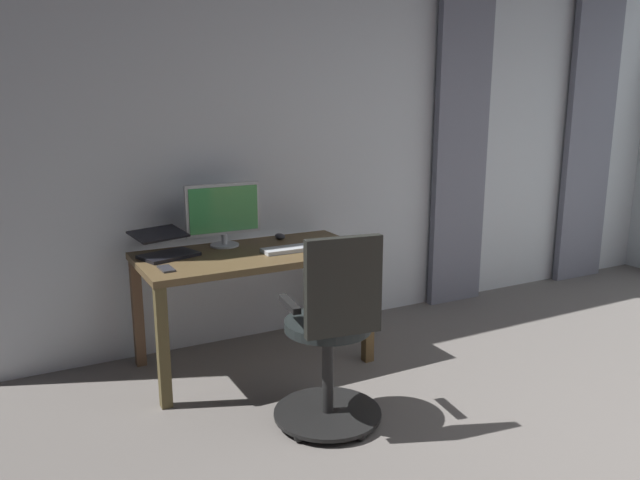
% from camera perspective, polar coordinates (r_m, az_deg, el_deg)
% --- Properties ---
extents(back_room_partition, '(5.79, 0.10, 2.72)m').
position_cam_1_polar(back_room_partition, '(4.77, 6.18, 9.52)').
color(back_room_partition, silver).
rests_on(back_room_partition, ground).
extents(curtain_left_panel, '(0.55, 0.06, 2.51)m').
position_cam_1_polar(curtain_left_panel, '(6.10, 23.23, 8.31)').
color(curtain_left_panel, slate).
rests_on(curtain_left_panel, ground).
extents(curtain_right_panel, '(0.49, 0.06, 2.51)m').
position_cam_1_polar(curtain_right_panel, '(5.06, 12.67, 8.26)').
color(curtain_right_panel, slate).
rests_on(curtain_right_panel, ground).
extents(desk, '(1.37, 0.69, 0.72)m').
position_cam_1_polar(desk, '(3.85, -6.13, -2.44)').
color(desk, brown).
rests_on(desk, ground).
extents(office_chair, '(0.56, 0.56, 1.02)m').
position_cam_1_polar(office_chair, '(3.14, 1.13, -8.98)').
color(office_chair, black).
rests_on(office_chair, ground).
extents(computer_monitor, '(0.48, 0.18, 0.40)m').
position_cam_1_polar(computer_monitor, '(3.95, -8.78, 2.54)').
color(computer_monitor, '#B7BCC1').
rests_on(computer_monitor, desk).
extents(computer_keyboard, '(0.36, 0.13, 0.02)m').
position_cam_1_polar(computer_keyboard, '(3.83, -2.59, -0.81)').
color(computer_keyboard, '#B7BCC1').
rests_on(computer_keyboard, desk).
extents(laptop, '(0.39, 0.39, 0.15)m').
position_cam_1_polar(laptop, '(3.81, -13.91, -0.66)').
color(laptop, black).
rests_on(laptop, desk).
extents(computer_mouse, '(0.06, 0.10, 0.04)m').
position_cam_1_polar(computer_mouse, '(4.14, -3.66, 0.34)').
color(computer_mouse, '#333338').
rests_on(computer_mouse, desk).
extents(cell_phone_face_up, '(0.07, 0.15, 0.01)m').
position_cam_1_polar(cell_phone_face_up, '(3.52, -13.81, -2.54)').
color(cell_phone_face_up, '#333338').
rests_on(cell_phone_face_up, desk).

